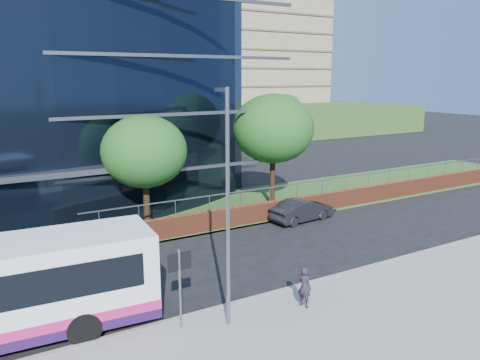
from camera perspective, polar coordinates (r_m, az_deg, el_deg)
ground at (r=17.30m, az=-23.99°, el=-17.94°), size 200.00×200.00×0.00m
kerb at (r=16.40m, az=-23.60°, el=-19.36°), size 80.00×0.25×0.16m
yellow_line_outer at (r=16.60m, az=-23.66°, el=-19.24°), size 80.00×0.08×0.01m
yellow_line_inner at (r=16.73m, az=-23.73°, el=-18.98°), size 80.00×0.08×0.01m
grass_verge at (r=37.07m, az=13.37°, el=-1.00°), size 36.00×8.00×0.12m
retaining_wall at (r=31.66m, az=12.71°, el=-2.22°), size 34.00×0.40×2.11m
apartment_block at (r=79.51m, az=-5.70°, el=14.26°), size 60.00×42.00×30.00m
street_sign at (r=15.86m, az=-7.39°, el=-11.05°), size 0.85×0.09×2.80m
tree_far_c at (r=25.66m, az=-11.58°, el=3.41°), size 4.62×4.62×6.51m
tree_far_d at (r=30.46m, az=4.06°, el=6.25°), size 5.28×5.28×7.44m
tree_dist_e at (r=60.60m, az=-5.71°, el=8.65°), size 4.62×4.62×6.51m
tree_dist_f at (r=70.40m, az=5.68°, el=8.89°), size 4.29×4.29×6.05m
streetlight_east at (r=15.21m, az=-1.55°, el=-2.83°), size 0.15×0.77×8.00m
parked_car at (r=28.24m, az=7.56°, el=-3.67°), size 4.20×1.88×1.34m
pedestrian at (r=17.73m, az=7.85°, el=-12.78°), size 0.52×0.65×1.55m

